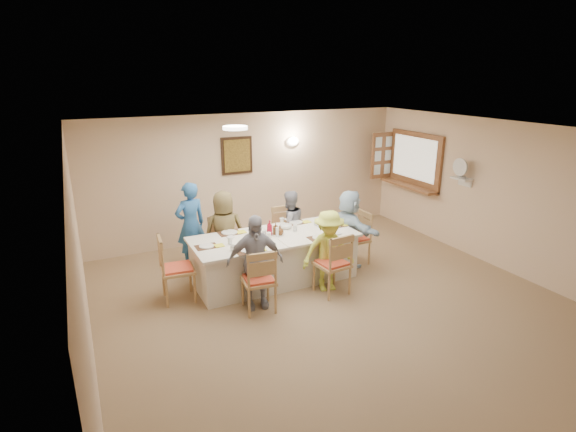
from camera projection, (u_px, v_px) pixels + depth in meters
name	position (u px, v px, depth m)	size (l,w,h in m)	color
ground	(344.00, 312.00, 6.35)	(7.00, 7.00, 0.00)	#8C6F58
room_walls	(348.00, 209.00, 5.89)	(7.00, 7.00, 7.00)	beige
wall_picture	(237.00, 156.00, 8.68)	(0.62, 0.05, 0.72)	#301D11
wall_sconce	(293.00, 141.00, 9.10)	(0.26, 0.09, 0.18)	white
ceiling_light	(235.00, 128.00, 6.47)	(0.36, 0.36, 0.05)	white
serving_hatch	(415.00, 160.00, 9.29)	(0.06, 1.50, 1.15)	brown
hatch_sill	(408.00, 186.00, 9.40)	(0.30, 1.50, 0.05)	brown
shutter_door	(382.00, 155.00, 9.83)	(0.55, 0.04, 1.00)	brown
fan_shelf	(462.00, 179.00, 8.13)	(0.22, 0.36, 0.03)	white
desk_fan	(461.00, 171.00, 8.07)	(0.30, 0.30, 0.28)	#A5A5A8
dining_table	(274.00, 258.00, 7.24)	(2.63, 1.11, 0.76)	silver
chair_back_left	(223.00, 243.00, 7.66)	(0.43, 0.43, 0.90)	tan
chair_back_right	(286.00, 232.00, 8.15)	(0.44, 0.44, 0.92)	tan
chair_front_left	(259.00, 279.00, 6.28)	(0.46, 0.46, 0.96)	tan
chair_front_right	(332.00, 263.00, 6.77)	(0.47, 0.47, 0.99)	tan
chair_left_end	(178.00, 268.00, 6.56)	(0.48, 0.48, 1.01)	tan
chair_right_end	(355.00, 238.00, 7.86)	(0.45, 0.45, 0.93)	tan
diner_back_left	(225.00, 232.00, 7.48)	(0.73, 0.52, 1.40)	brown
diner_back_right	(289.00, 225.00, 8.00)	(0.67, 0.55, 1.27)	gray
diner_front_left	(255.00, 262.00, 6.31)	(0.86, 0.48, 1.38)	#9A9AA7
diner_front_right	(328.00, 251.00, 6.83)	(0.89, 0.61, 1.28)	#DCED51
diner_right_end	(349.00, 228.00, 7.74)	(0.45, 1.26, 1.34)	silver
caregiver	(191.00, 225.00, 7.68)	(0.61, 0.46, 1.49)	#2F6EBC
placemat_fl	(248.00, 251.00, 6.51)	(0.37, 0.28, 0.01)	#472B19
plate_fl	(248.00, 250.00, 6.51)	(0.23, 0.23, 0.01)	white
napkin_fl	(261.00, 249.00, 6.54)	(0.14, 0.14, 0.01)	yellow
placemat_fr	(320.00, 238.00, 7.01)	(0.36, 0.27, 0.01)	#472B19
plate_fr	(320.00, 237.00, 7.01)	(0.24, 0.24, 0.02)	white
napkin_fr	(332.00, 237.00, 7.04)	(0.13, 0.13, 0.01)	yellow
placemat_bl	(229.00, 233.00, 7.23)	(0.36, 0.26, 0.01)	#472B19
plate_bl	(229.00, 232.00, 7.23)	(0.26, 0.26, 0.02)	white
napkin_bl	(241.00, 232.00, 7.26)	(0.15, 0.15, 0.01)	yellow
placemat_br	(296.00, 223.00, 7.73)	(0.33, 0.24, 0.01)	#472B19
plate_br	(296.00, 222.00, 7.73)	(0.23, 0.23, 0.01)	white
napkin_br	(306.00, 222.00, 7.76)	(0.14, 0.14, 0.01)	yellow
placemat_le	(207.00, 247.00, 6.67)	(0.32, 0.24, 0.01)	#472B19
plate_le	(207.00, 246.00, 6.66)	(0.22, 0.22, 0.01)	white
napkin_le	(219.00, 245.00, 6.70)	(0.14, 0.14, 0.01)	yellow
placemat_re	(334.00, 225.00, 7.59)	(0.36, 0.27, 0.01)	#472B19
plate_re	(334.00, 225.00, 7.59)	(0.24, 0.24, 0.01)	white
napkin_re	(345.00, 224.00, 7.62)	(0.14, 0.14, 0.01)	yellow
teacup_a	(233.00, 248.00, 6.51)	(0.12, 0.12, 0.08)	white
teacup_b	(282.00, 220.00, 7.75)	(0.09, 0.09, 0.08)	white
bowl_a	(265.00, 242.00, 6.79)	(0.26, 0.26, 0.05)	white
bowl_b	(286.00, 227.00, 7.45)	(0.24, 0.24, 0.06)	white
condiment_ketchup	(269.00, 228.00, 7.11)	(0.10, 0.10, 0.25)	maroon
condiment_brown	(276.00, 229.00, 7.15)	(0.11, 0.12, 0.20)	#583317
condiment_malt	(280.00, 230.00, 7.14)	(0.13, 0.13, 0.16)	#583317
drinking_glass	(264.00, 233.00, 7.09)	(0.06, 0.06, 0.09)	silver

